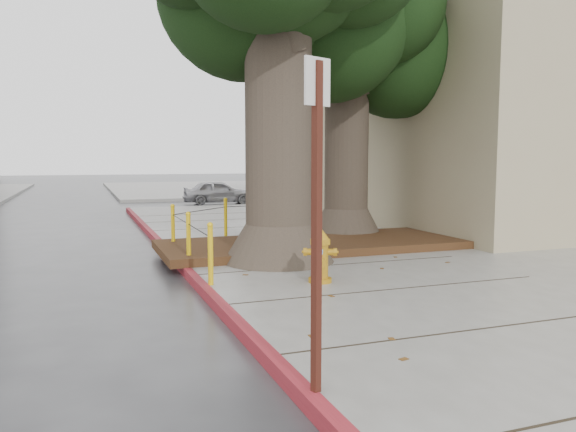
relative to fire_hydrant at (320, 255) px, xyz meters
name	(u,v)px	position (x,y,z in m)	size (l,w,h in m)	color
ground	(362,303)	(0.30, -0.79, -0.57)	(140.00, 140.00, 0.00)	#28282B
sidewalk_main	(551,248)	(6.30, 1.71, -0.49)	(16.00, 26.00, 0.15)	slate
sidewalk_far	(233,188)	(6.30, 29.21, -0.49)	(16.00, 20.00, 0.15)	slate
curb_red	(189,274)	(-1.70, 1.71, -0.49)	(0.14, 26.00, 0.16)	maroon
planter_bed	(313,244)	(1.20, 3.11, -0.34)	(6.40, 2.60, 0.16)	black
building_corner	(510,70)	(10.30, 7.71, 4.43)	(12.00, 13.00, 10.00)	tan
building_side_white	(394,122)	(16.30, 25.21, 3.93)	(10.00, 10.00, 9.00)	silver
building_side_grey	(420,109)	(22.30, 31.21, 5.43)	(12.00, 14.00, 12.00)	slate
tree_far	(358,32)	(2.93, 4.53, 4.45)	(4.50, 3.80, 7.17)	#4C3F33
bollard_ring	(226,225)	(-0.57, 3.58, 0.10)	(3.79, 5.39, 0.95)	gold
fire_hydrant	(320,255)	(0.00, 0.00, 0.00)	(0.47, 0.47, 0.86)	#BB8113
signpost	(317,207)	(-1.65, -3.71, 1.08)	(0.25, 0.12, 2.65)	#471911
car_silver	(219,192)	(2.44, 17.04, -0.03)	(1.28, 3.18, 1.08)	#A3A2A7
car_red	(326,189)	(7.69, 16.95, 0.01)	(1.22, 3.49, 1.15)	maroon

